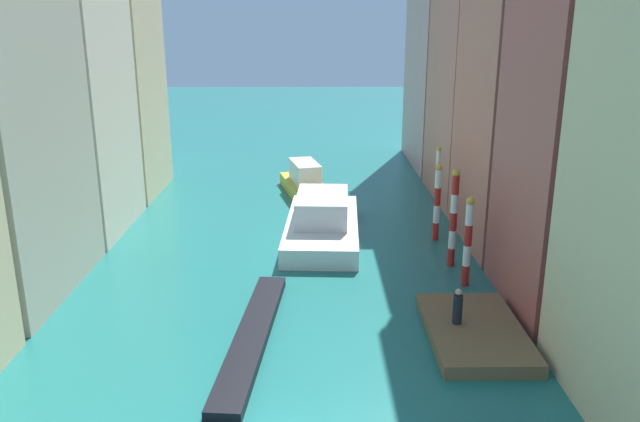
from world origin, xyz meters
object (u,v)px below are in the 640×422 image
mooring_pole_0 (468,241)px  mooring_pole_3 (437,189)px  mooring_pole_2 (437,201)px  motorboat_0 (305,182)px  person_on_dock (458,307)px  vaporetto_white (322,222)px  waterfront_dock (475,332)px  mooring_pole_1 (454,217)px  gondola_black (252,336)px

mooring_pole_0 → mooring_pole_3: 7.71m
mooring_pole_2 → motorboat_0: size_ratio=0.60×
person_on_dock → vaporetto_white: (-4.98, 11.42, -0.25)m
person_on_dock → mooring_pole_2: (1.24, 10.98, 1.03)m
person_on_dock → waterfront_dock: bearing=-18.9°
mooring_pole_1 → vaporetto_white: size_ratio=0.48×
mooring_pole_1 → motorboat_0: bearing=118.7°
waterfront_dock → mooring_pole_0: (0.78, 4.97, 1.89)m
motorboat_0 → mooring_pole_1: bearing=-61.3°
person_on_dock → mooring_pole_2: 11.09m
motorboat_0 → mooring_pole_2: bearing=-52.8°
gondola_black → mooring_pole_1: bearing=39.6°
waterfront_dock → mooring_pole_3: bearing=86.3°
mooring_pole_0 → vaporetto_white: 9.34m
mooring_pole_2 → mooring_pole_3: 1.53m
mooring_pole_1 → gondola_black: (-9.06, -7.50, -2.29)m
waterfront_dock → mooring_pole_0: size_ratio=1.42×
waterfront_dock → gondola_black: bearing=-179.2°
person_on_dock → mooring_pole_3: mooring_pole_3 is taller
person_on_dock → gondola_black: size_ratio=0.14×
mooring_pole_3 → motorboat_0: (-7.53, 8.12, -1.65)m
mooring_pole_1 → mooring_pole_2: 3.83m
waterfront_dock → mooring_pole_2: 11.38m
waterfront_dock → person_on_dock: (-0.66, 0.22, 0.91)m
mooring_pole_3 → gondola_black: (-9.25, -12.79, -2.30)m
mooring_pole_0 → mooring_pole_1: 2.44m
mooring_pole_1 → mooring_pole_3: bearing=88.0°
waterfront_dock → mooring_pole_1: mooring_pole_1 is taller
mooring_pole_1 → mooring_pole_3: size_ratio=0.99×
mooring_pole_0 → vaporetto_white: bearing=133.9°
mooring_pole_2 → vaporetto_white: mooring_pole_2 is taller
waterfront_dock → gondola_black: size_ratio=0.57×
waterfront_dock → vaporetto_white: (-5.64, 11.64, 0.66)m
person_on_dock → mooring_pole_2: mooring_pole_2 is taller
person_on_dock → gondola_black: 7.83m
mooring_pole_0 → gondola_black: (-9.20, -5.09, -1.95)m
mooring_pole_1 → mooring_pole_2: bearing=90.8°
mooring_pole_0 → vaporetto_white: mooring_pole_0 is taller
vaporetto_white → motorboat_0: (-1.07, 9.16, -0.07)m
mooring_pole_0 → motorboat_0: 17.56m
mooring_pole_2 → gondola_black: (-9.00, -11.31, -1.99)m
person_on_dock → gondola_black: bearing=-177.5°
mooring_pole_0 → mooring_pole_3: (0.04, 7.70, 0.35)m
vaporetto_white → gondola_black: size_ratio=0.96×
mooring_pole_0 → waterfront_dock: bearing=-98.9°
person_on_dock → motorboat_0: bearing=106.4°
person_on_dock → mooring_pole_0: size_ratio=0.34×
motorboat_0 → person_on_dock: bearing=-73.6°
mooring_pole_2 → vaporetto_white: (-6.22, 0.44, -1.27)m
vaporetto_white → mooring_pole_2: bearing=-4.1°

